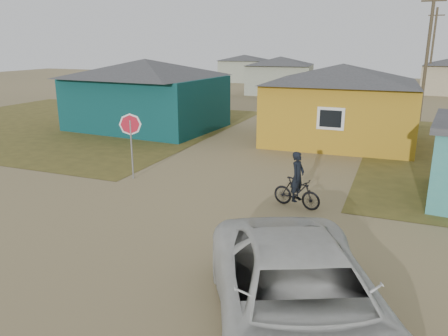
# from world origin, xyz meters

# --- Properties ---
(ground) EXTENTS (120.00, 120.00, 0.00)m
(ground) POSITION_xyz_m (0.00, 0.00, 0.00)
(ground) COLOR #8D7B51
(grass_nw) EXTENTS (20.00, 18.00, 0.00)m
(grass_nw) POSITION_xyz_m (-14.00, 13.00, 0.01)
(grass_nw) COLOR brown
(grass_nw) RESTS_ON ground
(house_teal) EXTENTS (8.93, 7.08, 4.00)m
(house_teal) POSITION_xyz_m (-8.50, 13.50, 2.05)
(house_teal) COLOR #093233
(house_teal) RESTS_ON ground
(house_yellow) EXTENTS (7.72, 6.76, 3.90)m
(house_yellow) POSITION_xyz_m (2.50, 14.00, 2.00)
(house_yellow) COLOR #AE801A
(house_yellow) RESTS_ON ground
(house_pale_west) EXTENTS (7.04, 6.15, 3.60)m
(house_pale_west) POSITION_xyz_m (-6.00, 34.00, 1.86)
(house_pale_west) COLOR gray
(house_pale_west) RESTS_ON ground
(house_pale_north) EXTENTS (6.28, 5.81, 3.40)m
(house_pale_north) POSITION_xyz_m (-14.00, 46.00, 1.75)
(house_pale_north) COLOR gray
(house_pale_north) RESTS_ON ground
(utility_pole_near) EXTENTS (1.40, 0.20, 8.00)m
(utility_pole_near) POSITION_xyz_m (6.50, 22.00, 4.14)
(utility_pole_near) COLOR #483E2B
(utility_pole_near) RESTS_ON ground
(utility_pole_far) EXTENTS (1.40, 0.20, 8.00)m
(utility_pole_far) POSITION_xyz_m (7.50, 38.00, 4.14)
(utility_pole_far) COLOR #483E2B
(utility_pole_far) RESTS_ON ground
(stop_sign) EXTENTS (0.80, 0.10, 2.44)m
(stop_sign) POSITION_xyz_m (-3.67, 4.61, 1.80)
(stop_sign) COLOR gray
(stop_sign) RESTS_ON ground
(cyclist) EXTENTS (1.61, 0.79, 1.75)m
(cyclist) POSITION_xyz_m (2.64, 3.99, 0.64)
(cyclist) COLOR black
(cyclist) RESTS_ON ground
(vehicle) EXTENTS (5.01, 6.57, 1.66)m
(vehicle) POSITION_xyz_m (4.15, -2.31, 0.83)
(vehicle) COLOR silver
(vehicle) RESTS_ON ground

